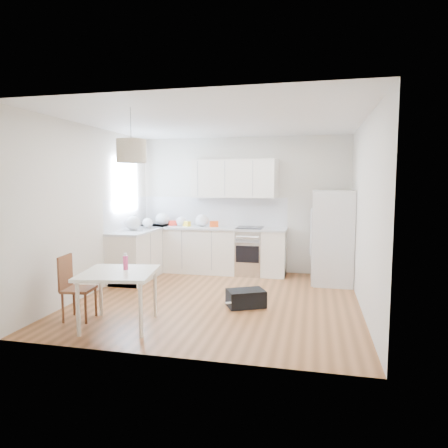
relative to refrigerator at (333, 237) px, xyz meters
name	(u,v)px	position (x,y,z in m)	size (l,w,h in m)	color
floor	(218,299)	(-1.76, -1.46, -0.83)	(4.20, 4.20, 0.00)	brown
ceiling	(218,121)	(-1.76, -1.46, 1.87)	(4.20, 4.20, 0.00)	white
wall_back	(243,205)	(-1.76, 0.64, 0.52)	(4.20, 4.20, 0.00)	beige
wall_left	(93,210)	(-3.86, -1.46, 0.52)	(4.20, 4.20, 0.00)	beige
wall_right	(364,215)	(0.34, -1.46, 0.52)	(4.20, 4.20, 0.00)	beige
window_glassblock	(126,185)	(-3.85, -0.31, 0.92)	(0.02, 1.00, 1.00)	#BFE0F9
cabinets_back	(210,251)	(-2.36, 0.34, -0.39)	(3.00, 0.60, 0.88)	white
cabinets_left	(142,253)	(-3.56, -0.26, -0.39)	(0.60, 1.80, 0.88)	white
counter_back	(210,228)	(-2.36, 0.34, 0.07)	(3.02, 0.64, 0.04)	#B7BABC
counter_left	(142,230)	(-3.56, -0.26, 0.07)	(0.64, 1.82, 0.04)	#B7BABC
backsplash_back	(214,211)	(-2.36, 0.64, 0.38)	(3.00, 0.01, 0.58)	white
backsplash_left	(127,213)	(-3.85, -0.26, 0.38)	(0.01, 1.80, 0.58)	white
upper_cabinets	(234,179)	(-1.91, 0.48, 1.04)	(1.70, 0.32, 0.75)	white
range_oven	(250,252)	(-1.56, 0.34, -0.39)	(0.50, 0.61, 0.88)	silver
sink	(141,229)	(-3.56, -0.31, 0.08)	(0.50, 0.80, 0.16)	silver
refrigerator	(333,237)	(0.00, 0.00, 0.00)	(0.80, 0.83, 1.66)	silver
dining_table	(119,277)	(-2.71, -2.83, -0.21)	(1.02, 1.02, 0.70)	beige
dining_chair	(79,288)	(-3.33, -2.74, -0.40)	(0.36, 0.36, 0.86)	#522E18
drink_bottle	(125,261)	(-2.67, -2.71, -0.03)	(0.06, 0.06, 0.21)	#E53F7D
gym_bag	(246,298)	(-1.29, -1.71, -0.71)	(0.53, 0.35, 0.25)	black
pendant_lamp	(131,151)	(-2.52, -2.79, 1.35)	(0.36, 0.36, 0.28)	beige
grocery_bag_a	(163,219)	(-3.37, 0.36, 0.22)	(0.29, 0.25, 0.26)	silver
grocery_bag_b	(181,221)	(-2.98, 0.39, 0.18)	(0.21, 0.18, 0.19)	silver
grocery_bag_c	(202,220)	(-2.53, 0.34, 0.21)	(0.27, 0.23, 0.24)	silver
grocery_bag_d	(148,223)	(-3.53, -0.04, 0.18)	(0.20, 0.17, 0.18)	silver
grocery_bag_e	(133,223)	(-3.63, -0.48, 0.22)	(0.29, 0.25, 0.26)	silver
snack_orange	(214,224)	(-2.28, 0.35, 0.15)	(0.17, 0.11, 0.12)	#EC4D15
snack_yellow	(187,224)	(-2.85, 0.35, 0.14)	(0.15, 0.09, 0.10)	yellow
snack_red	(173,223)	(-3.16, 0.38, 0.14)	(0.15, 0.09, 0.10)	red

